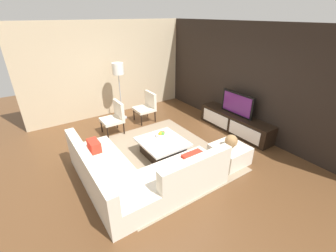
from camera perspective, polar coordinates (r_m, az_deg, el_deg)
name	(u,v)px	position (r m, az deg, el deg)	size (l,w,h in m)	color
ground_plane	(161,158)	(5.24, -1.66, -8.07)	(14.00, 14.00, 0.00)	brown
feature_wall_back	(248,80)	(6.39, 19.38, 10.74)	(6.40, 0.12, 2.80)	black
side_wall_left	(110,69)	(7.47, -14.20, 13.51)	(0.12, 5.20, 2.80)	#C6B28E
area_rug	(159,156)	(5.31, -2.25, -7.52)	(3.09, 2.69, 0.01)	gray
media_console	(235,123)	(6.54, 16.27, 0.75)	(2.22, 0.49, 0.50)	black
television	(237,104)	(6.33, 16.89, 5.27)	(1.00, 0.06, 0.61)	black
sectional_couch	(136,174)	(4.37, -7.91, -11.85)	(2.41, 2.35, 0.80)	beige
coffee_table	(163,148)	(5.25, -1.36, -5.40)	(1.02, 0.95, 0.38)	black
accent_chair_near	(115,116)	(6.29, -13.11, 2.48)	(0.55, 0.53, 0.87)	black
floor_lamp	(118,72)	(6.87, -12.32, 13.00)	(0.33, 0.33, 1.70)	#A5A5AA
ottoman	(229,154)	(5.20, 15.05, -6.77)	(0.70, 0.70, 0.40)	beige
fruit_bowl	(162,134)	(5.31, -1.54, -2.12)	(0.28, 0.28, 0.14)	silver
accent_chair_far	(147,105)	(6.89, -5.29, 5.20)	(0.56, 0.55, 0.87)	black
decorative_ball	(231,141)	(5.03, 15.49, -3.58)	(0.27, 0.27, 0.27)	#997247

